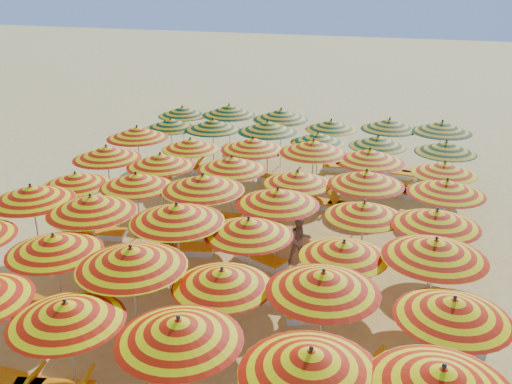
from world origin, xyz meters
TOP-DOWN VIEW (x-y plane):
  - ground at (0.00, 0.00)m, footprint 120.00×120.00m
  - umbrella_2 at (-1.26, -7.96)m, footprint 2.66×2.66m
  - umbrella_3 at (1.14, -7.96)m, footprint 2.44×2.44m
  - umbrella_4 at (3.64, -8.21)m, footprint 2.48×2.48m
  - umbrella_5 at (5.72, -8.07)m, footprint 3.19×3.19m
  - umbrella_7 at (-3.23, -5.57)m, footprint 2.42×2.42m
  - umbrella_8 at (-0.93, -5.92)m, footprint 2.59×2.59m
  - umbrella_9 at (1.16, -5.77)m, footprint 2.51×2.51m
  - umbrella_10 at (3.34, -5.58)m, footprint 3.21×3.21m
  - umbrella_11 at (5.94, -5.64)m, footprint 2.88×2.88m
  - umbrella_12 at (-5.63, -3.23)m, footprint 3.07×3.07m
  - umbrella_13 at (-3.53, -3.44)m, footprint 3.00×3.00m
  - umbrella_14 at (-0.98, -3.39)m, footprint 3.33×3.33m
  - umbrella_15 at (0.96, -3.26)m, footprint 2.41×2.41m
  - umbrella_16 at (3.46, -3.55)m, footprint 2.29×2.29m
  - umbrella_17 at (5.55, -3.40)m, footprint 2.97×2.97m
  - umbrella_18 at (-5.50, -1.26)m, footprint 2.39×2.39m
  - umbrella_19 at (-3.50, -0.95)m, footprint 2.90×2.90m
  - umbrella_20 at (-1.20, -1.04)m, footprint 2.96×2.96m
  - umbrella_21 at (1.19, -1.26)m, footprint 2.82×2.82m
  - umbrella_22 at (3.64, -1.04)m, footprint 2.78×2.78m
  - umbrella_23 at (5.56, -1.33)m, footprint 2.93×2.93m
  - umbrella_24 at (-5.70, 0.98)m, footprint 3.03×3.03m
  - umbrella_25 at (-3.58, 0.94)m, footprint 2.83×2.83m
  - umbrella_26 at (-1.10, 1.31)m, footprint 3.11×3.11m
  - umbrella_27 at (1.27, 0.93)m, footprint 2.89×2.89m
  - umbrella_28 at (3.42, 1.10)m, footprint 2.65×2.65m
  - umbrella_29 at (5.83, 1.15)m, footprint 3.02×3.02m
  - umbrella_30 at (-5.89, 3.60)m, footprint 2.70×2.70m
  - umbrella_31 at (-3.52, 3.40)m, footprint 2.32×2.32m
  - umbrella_32 at (-1.05, 3.52)m, footprint 3.05×3.05m
  - umbrella_33 at (1.24, 3.49)m, footprint 2.70×2.70m
  - umbrella_34 at (3.27, 3.33)m, footprint 2.44×2.44m
  - umbrella_35 at (5.78, 3.41)m, footprint 2.38×2.38m
  - umbrella_36 at (-5.52, 5.90)m, footprint 2.96×2.96m
  - umbrella_37 at (-3.56, 5.86)m, footprint 2.86×2.86m
  - umbrella_38 at (-1.18, 5.94)m, footprint 2.87×2.87m
  - umbrella_39 at (0.96, 5.77)m, footprint 2.90×2.90m
  - umbrella_40 at (3.31, 5.81)m, footprint 2.71×2.71m
  - umbrella_41 at (5.82, 5.61)m, footprint 2.34×2.34m
  - umbrella_42 at (-5.88, 7.96)m, footprint 2.54×2.54m
  - umbrella_43 at (-3.57, 7.94)m, footprint 2.87×2.87m
  - umbrella_44 at (-1.10, 7.79)m, footprint 3.36×3.36m
  - umbrella_45 at (1.12, 7.81)m, footprint 2.32×2.32m
  - umbrella_46 at (3.55, 8.05)m, footprint 2.64×2.64m
  - umbrella_47 at (5.65, 7.96)m, footprint 3.01×3.01m
  - lounger_1 at (-2.87, -8.08)m, footprint 1.74×0.59m
  - lounger_7 at (-3.73, -5.49)m, footprint 1.82×0.96m
  - lounger_8 at (3.94, -5.55)m, footprint 1.80×0.85m
  - lounger_9 at (5.34, -5.55)m, footprint 1.83×1.08m
  - lounger_10 at (-2.94, -3.57)m, footprint 1.79×0.77m
  - lounger_11 at (-0.48, -3.34)m, footprint 1.82×1.03m
  - lounger_12 at (1.47, -3.09)m, footprint 1.78×0.75m
  - lounger_13 at (2.87, -3.57)m, footprint 1.82×1.22m
  - lounger_14 at (6.06, -3.58)m, footprint 1.82×1.00m
  - lounger_15 at (-5.00, -1.04)m, footprint 1.80×0.84m
  - lounger_16 at (-1.79, -1.28)m, footprint 1.82×0.96m
  - lounger_17 at (0.60, -1.16)m, footprint 1.82×1.24m
  - lounger_18 at (3.13, -1.07)m, footprint 1.83×1.06m
  - lounger_19 at (-2.98, 1.15)m, footprint 1.77×0.72m
  - lounger_20 at (-1.70, 1.24)m, footprint 1.78×0.76m
  - lounger_21 at (-5.29, 3.53)m, footprint 1.81×0.89m
  - lounger_22 at (-4.02, 3.24)m, footprint 1.82×1.03m
  - lounger_23 at (1.74, 3.60)m, footprint 1.81×0.92m
  - lounger_24 at (2.67, 3.58)m, footprint 1.81×0.91m
  - lounger_25 at (5.28, 3.20)m, footprint 1.82×0.97m
  - lounger_26 at (-4.92, 5.86)m, footprint 1.74×0.60m
  - lounger_27 at (-0.58, 5.75)m, footprint 1.76×0.68m
  - lounger_28 at (3.90, 5.86)m, footprint 1.82×1.19m
  - lounger_29 at (5.22, 5.73)m, footprint 1.83×1.04m
  - lounger_30 at (-3.07, 7.97)m, footprint 1.77×0.71m
  - lounger_31 at (1.62, 7.95)m, footprint 1.80×0.84m
  - lounger_32 at (4.05, 7.83)m, footprint 1.80×0.84m
  - lounger_33 at (5.15, 8.09)m, footprint 1.75×0.63m
  - beachgoer_a at (-2.25, -1.33)m, footprint 0.62×0.48m
  - beachgoer_b at (1.77, -0.75)m, footprint 0.89×0.84m

SIDE VIEW (x-z plane):
  - ground at x=0.00m, z-range 0.00..0.00m
  - lounger_1 at x=-2.87m, z-range -0.19..0.50m
  - lounger_7 at x=-3.73m, z-range -0.19..0.50m
  - lounger_8 at x=3.94m, z-range -0.19..0.50m
  - lounger_9 at x=5.34m, z-range -0.19..0.50m
  - lounger_10 at x=-2.94m, z-range -0.19..0.50m
  - lounger_11 at x=-0.48m, z-range -0.19..0.50m
  - lounger_12 at x=1.47m, z-range -0.19..0.50m
  - lounger_13 at x=2.87m, z-range -0.19..0.50m
  - lounger_14 at x=6.06m, z-range -0.19..0.50m
  - lounger_15 at x=-5.00m, z-range -0.19..0.50m
  - lounger_16 at x=-1.79m, z-range -0.19..0.50m
  - lounger_17 at x=0.60m, z-range -0.19..0.50m
  - lounger_18 at x=3.13m, z-range -0.19..0.50m
  - lounger_19 at x=-2.98m, z-range -0.19..0.50m
  - lounger_20 at x=-1.70m, z-range -0.19..0.50m
  - lounger_21 at x=-5.29m, z-range -0.19..0.50m
  - lounger_22 at x=-4.02m, z-range -0.19..0.50m
  - lounger_23 at x=1.74m, z-range -0.19..0.50m
  - lounger_24 at x=2.67m, z-range -0.19..0.50m
  - lounger_25 at x=5.28m, z-range -0.19..0.50m
  - lounger_26 at x=-4.92m, z-range -0.19..0.50m
  - lounger_27 at x=-0.58m, z-range -0.19..0.50m
  - lounger_28 at x=3.90m, z-range -0.19..0.50m
  - lounger_29 at x=5.22m, z-range -0.19..0.50m
  - lounger_30 at x=-3.07m, z-range -0.19..0.50m
  - lounger_31 at x=1.62m, z-range -0.19..0.50m
  - lounger_32 at x=4.05m, z-range -0.19..0.50m
  - lounger_33 at x=5.15m, z-range -0.19..0.50m
  - beachgoer_b at x=1.77m, z-range 0.00..1.44m
  - beachgoer_a at x=-2.25m, z-range 0.00..1.52m
  - umbrella_35 at x=5.78m, z-range 0.88..3.20m
  - umbrella_16 at x=3.46m, z-range 0.88..3.21m
  - umbrella_39 at x=0.96m, z-range 0.88..3.21m
  - umbrella_18 at x=-5.50m, z-range 0.89..3.23m
  - umbrella_45 at x=1.12m, z-range 0.89..3.24m
  - umbrella_31 at x=-3.52m, z-range 0.89..3.25m
  - umbrella_22 at x=3.64m, z-range 0.90..3.26m
  - umbrella_27 at x=1.27m, z-range 0.90..3.27m
  - umbrella_9 at x=1.16m, z-range 0.90..3.28m
  - umbrella_40 at x=3.31m, z-range 0.90..3.28m
  - umbrella_36 at x=-5.52m, z-range 0.90..3.28m
  - umbrella_42 at x=-5.88m, z-range 0.92..3.34m
  - umbrella_41 at x=5.82m, z-range 0.92..3.35m
  - umbrella_19 at x=-3.50m, z-range 0.93..3.36m
  - umbrella_2 at x=-1.26m, z-range 0.93..3.36m
  - umbrella_11 at x=5.94m, z-range 0.93..3.39m
  - umbrella_15 at x=0.96m, z-range 0.94..3.40m
  - umbrella_7 at x=-3.23m, z-range 0.94..3.41m
  - umbrella_29 at x=5.83m, z-range 0.95..3.44m
  - umbrella_25 at x=-3.58m, z-range 0.95..3.44m
  - umbrella_23 at x=5.56m, z-range 0.95..3.44m
  - umbrella_26 at x=-1.10m, z-range 0.95..3.46m
  - umbrella_37 at x=-3.56m, z-range 0.95..3.46m
  - umbrella_46 at x=3.55m, z-range 0.96..3.49m
  - umbrella_3 at x=1.14m, z-range 0.96..3.50m
  - umbrella_28 at x=3.42m, z-range 0.97..3.52m
  - umbrella_32 at x=-1.05m, z-range 0.97..3.54m
  - umbrella_24 at x=-5.70m, z-range 0.97..3.54m
  - umbrella_21 at x=1.19m, z-range 0.98..3.55m
  - umbrella_34 at x=3.27m, z-range 0.98..3.57m
  - umbrella_10 at x=3.34m, z-range 0.98..3.57m
  - umbrella_30 at x=-5.89m, z-range 0.98..3.57m
  - umbrella_4 at x=3.64m, z-range 0.99..3.59m
  - umbrella_38 at x=-1.18m, z-range 0.99..3.60m
  - umbrella_47 at x=5.65m, z-range 0.99..3.60m
  - umbrella_12 at x=-5.63m, z-range 1.00..3.62m
  - umbrella_17 at x=5.55m, z-range 1.00..3.62m
  - umbrella_5 at x=5.72m, z-range 1.00..3.63m
  - umbrella_13 at x=-3.53m, z-range 1.00..3.63m
  - umbrella_20 at x=-1.20m, z-range 1.01..3.68m
  - umbrella_43 at x=-3.57m, z-range 1.01..3.68m
  - umbrella_8 at x=-0.93m, z-range 1.02..3.69m
  - umbrella_14 at x=-0.98m, z-range 1.02..3.70m
  - umbrella_44 at x=-1.10m, z-range 1.02..3.70m
  - umbrella_33 at x=1.24m, z-range 1.02..3.71m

